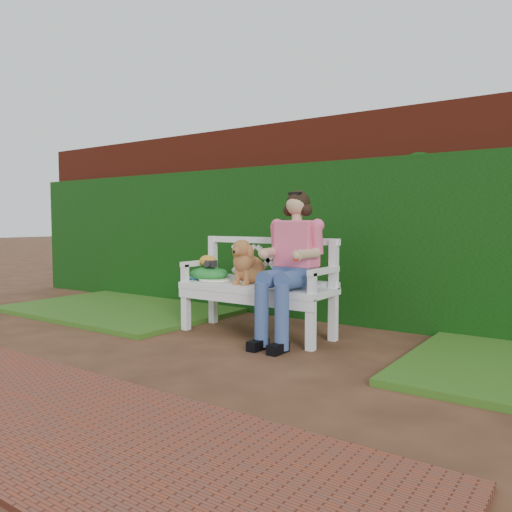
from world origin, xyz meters
The scene contains 12 objects.
ground centered at (0.00, 0.00, 0.00)m, with size 60.00×60.00×0.00m, color #3A2216.
brick_wall centered at (0.00, 1.90, 1.10)m, with size 10.00×0.30×2.20m, color maroon.
ivy_hedge centered at (0.00, 1.68, 0.85)m, with size 10.00×0.18×1.70m, color #144F0F.
grass_left centered at (-2.40, 0.90, 0.03)m, with size 2.60×2.00×0.05m, color #305A1E.
brick_paving centered at (0.00, -1.60, 0.01)m, with size 4.00×1.20×0.03m, color brown.
garden_bench centered at (-0.35, 0.69, 0.24)m, with size 1.58×0.60×0.48m, color white, non-canonical shape.
seated_woman centered at (0.07, 0.67, 0.65)m, with size 0.55×0.73×1.30m, color #D4355E, non-canonical shape.
dog centered at (-0.45, 0.71, 0.70)m, with size 0.29×0.39×0.43m, color olive, non-canonical shape.
tennis_racket centered at (-0.86, 0.66, 0.50)m, with size 0.64×0.27×0.03m, color silver, non-canonical shape.
green_bag centered at (-0.94, 0.70, 0.55)m, with size 0.41×0.31×0.14m, color green, non-canonical shape.
camera_item centered at (-0.89, 0.67, 0.65)m, with size 0.10×0.08×0.07m, color black.
baseball_glove centered at (-0.95, 0.70, 0.68)m, with size 0.18×0.14×0.12m, color orange.
Camera 1 is at (2.31, -3.14, 1.08)m, focal length 35.00 mm.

